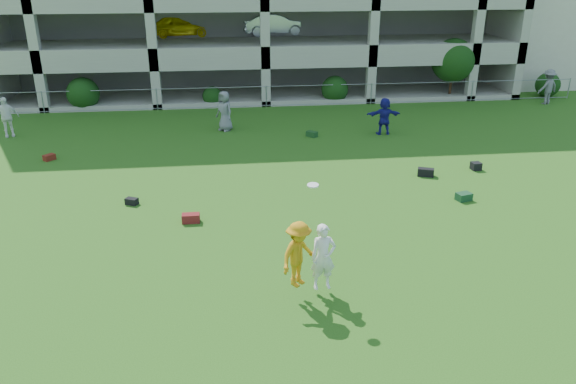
{
  "coord_description": "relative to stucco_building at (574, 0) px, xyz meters",
  "views": [
    {
      "loc": [
        -2.41,
        -11.89,
        7.58
      ],
      "look_at": [
        -0.66,
        3.0,
        1.4
      ],
      "focal_mm": 35.0,
      "sensor_mm": 36.0,
      "label": 1
    }
  ],
  "objects": [
    {
      "name": "bag_black_e",
      "position": [
        -17.86,
        -20.64,
        -4.85
      ],
      "size": [
        0.67,
        0.5,
        0.3
      ],
      "primitive_type": "cube",
      "rotation": [
        0.0,
        0.0,
        -0.38
      ],
      "color": "black",
      "rests_on": "ground"
    },
    {
      "name": "bystander_d",
      "position": [
        -17.94,
        -14.98,
        -4.13
      ],
      "size": [
        1.62,
        0.53,
        1.74
      ],
      "primitive_type": "imported",
      "rotation": [
        0.0,
        0.0,
        3.13
      ],
      "color": "navy",
      "rests_on": "ground"
    },
    {
      "name": "bystander_b",
      "position": [
        -35.39,
        -13.32,
        -4.07
      ],
      "size": [
        1.18,
        0.82,
        1.86
      ],
      "primitive_type": "imported",
      "rotation": [
        0.0,
        0.0,
        0.37
      ],
      "color": "white",
      "rests_on": "ground"
    },
    {
      "name": "bystander_c",
      "position": [
        -25.36,
        -13.48,
        -4.04
      ],
      "size": [
        1.09,
        1.09,
        1.91
      ],
      "primitive_type": "imported",
      "rotation": [
        0.0,
        0.0,
        -0.8
      ],
      "color": "slate",
      "rests_on": "ground"
    },
    {
      "name": "fence",
      "position": [
        -23.0,
        -9.0,
        -4.39
      ],
      "size": [
        36.06,
        0.06,
        1.2
      ],
      "color": "gray",
      "rests_on": "ground"
    },
    {
      "name": "stucco_building",
      "position": [
        0.0,
        0.0,
        0.0
      ],
      "size": [
        16.0,
        14.0,
        10.0
      ],
      "primitive_type": "cube",
      "color": "beige",
      "rests_on": "ground"
    },
    {
      "name": "bag_green_c",
      "position": [
        -17.37,
        -23.05,
        -4.87
      ],
      "size": [
        0.58,
        0.47,
        0.26
      ],
      "primitive_type": "cube",
      "rotation": [
        0.0,
        0.0,
        0.28
      ],
      "color": "#153C20",
      "rests_on": "ground"
    },
    {
      "name": "bystander_f",
      "position": [
        -7.04,
        -10.14,
        -4.02
      ],
      "size": [
        1.43,
        1.07,
        1.96
      ],
      "primitive_type": "imported",
      "rotation": [
        0.0,
        0.0,
        3.44
      ],
      "color": "slate",
      "rests_on": "ground"
    },
    {
      "name": "bag_red_f",
      "position": [
        -32.61,
        -17.06,
        -4.88
      ],
      "size": [
        0.51,
        0.52,
        0.24
      ],
      "primitive_type": "cube",
      "rotation": [
        0.0,
        0.0,
        0.83
      ],
      "color": "#5D1410",
      "rests_on": "ground"
    },
    {
      "name": "crate_d",
      "position": [
        -15.67,
        -20.2,
        -4.85
      ],
      "size": [
        0.37,
        0.37,
        0.3
      ],
      "primitive_type": "cube",
      "rotation": [
        0.0,
        0.0,
        0.06
      ],
      "color": "black",
      "rests_on": "ground"
    },
    {
      "name": "shrub_row",
      "position": [
        -18.41,
        -8.3,
        -3.49
      ],
      "size": [
        34.38,
        2.52,
        3.5
      ],
      "color": "#163D11",
      "rests_on": "ground"
    },
    {
      "name": "bag_red_a",
      "position": [
        -26.57,
        -23.74,
        -4.86
      ],
      "size": [
        0.55,
        0.3,
        0.28
      ],
      "primitive_type": "cube",
      "rotation": [
        0.0,
        0.0,
        -0.0
      ],
      "color": "#581A0F",
      "rests_on": "ground"
    },
    {
      "name": "bag_green_g",
      "position": [
        -21.36,
        -15.01,
        -4.88
      ],
      "size": [
        0.56,
        0.57,
        0.25
      ],
      "primitive_type": "cube",
      "rotation": [
        0.0,
        0.0,
        -0.8
      ],
      "color": "#163714",
      "rests_on": "ground"
    },
    {
      "name": "frisbee_contest",
      "position": [
        -23.63,
        -28.33,
        -3.85
      ],
      "size": [
        1.54,
        1.17,
        2.69
      ],
      "color": "orange",
      "rests_on": "ground"
    },
    {
      "name": "ground",
      "position": [
        -23.0,
        -28.0,
        -5.0
      ],
      "size": [
        100.0,
        100.0,
        0.0
      ],
      "primitive_type": "plane",
      "color": "#235114",
      "rests_on": "ground"
    },
    {
      "name": "bag_black_b",
      "position": [
        -28.61,
        -22.09,
        -4.89
      ],
      "size": [
        0.47,
        0.4,
        0.22
      ],
      "primitive_type": "cube",
      "rotation": [
        0.0,
        0.0,
        -0.45
      ],
      "color": "black",
      "rests_on": "ground"
    }
  ]
}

